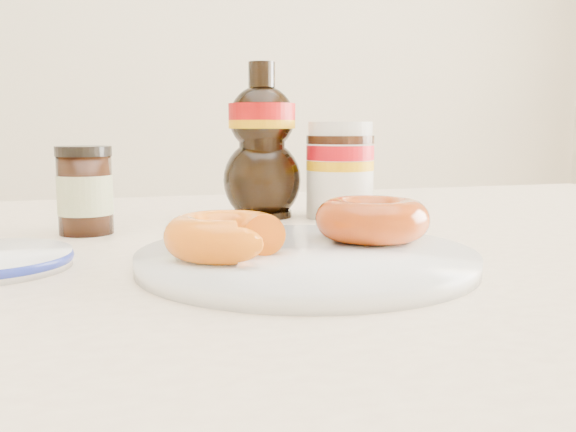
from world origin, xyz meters
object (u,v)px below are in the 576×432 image
object	(u,v)px
plate	(306,258)
donut_bitten	(225,236)
dark_jar	(85,191)
nutella_jar	(340,166)
donut_whole	(372,219)
dining_table	(319,318)
syrup_bottle	(262,141)

from	to	relation	value
plate	donut_bitten	world-z (taller)	donut_bitten
dark_jar	nutella_jar	bearing A→B (deg)	6.90
plate	donut_bitten	xyz separation A→B (m)	(-0.07, -0.00, 0.02)
donut_whole	dining_table	bearing A→B (deg)	100.07
donut_bitten	nutella_jar	xyz separation A→B (m)	(0.20, 0.27, 0.03)
dark_jar	dining_table	bearing A→B (deg)	-24.00
donut_whole	nutella_jar	bearing A→B (deg)	75.11
dining_table	dark_jar	world-z (taller)	dark_jar
dining_table	donut_whole	size ratio (longest dim) A/B	13.89
donut_bitten	syrup_bottle	size ratio (longest dim) A/B	0.49
donut_bitten	donut_whole	size ratio (longest dim) A/B	0.93
dining_table	plate	bearing A→B (deg)	-114.69
plate	syrup_bottle	size ratio (longest dim) A/B	1.43
plate	dark_jar	distance (m)	0.28
dining_table	donut_whole	bearing A→B (deg)	-79.93
nutella_jar	syrup_bottle	size ratio (longest dim) A/B	0.62
donut_bitten	donut_whole	bearing A→B (deg)	22.98
plate	syrup_bottle	xyz separation A→B (m)	(0.04, 0.29, 0.09)
donut_bitten	nutella_jar	world-z (taller)	nutella_jar
donut_bitten	dark_jar	size ratio (longest dim) A/B	1.01
donut_bitten	plate	bearing A→B (deg)	11.77
plate	nutella_jar	size ratio (longest dim) A/B	2.30
plate	donut_whole	bearing A→B (deg)	24.59
plate	nutella_jar	distance (m)	0.30
dining_table	syrup_bottle	world-z (taller)	syrup_bottle
nutella_jar	syrup_bottle	world-z (taller)	syrup_bottle
plate	dark_jar	xyz separation A→B (m)	(-0.17, 0.22, 0.04)
syrup_bottle	plate	bearing A→B (deg)	-98.18
donut_whole	syrup_bottle	bearing A→B (deg)	96.72
plate	dark_jar	size ratio (longest dim) A/B	2.95
donut_whole	dark_jar	world-z (taller)	dark_jar
dining_table	syrup_bottle	size ratio (longest dim) A/B	7.34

